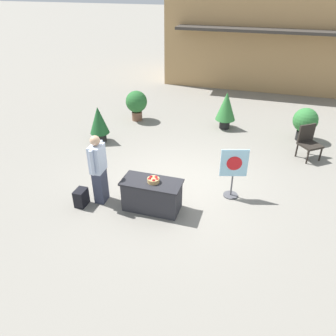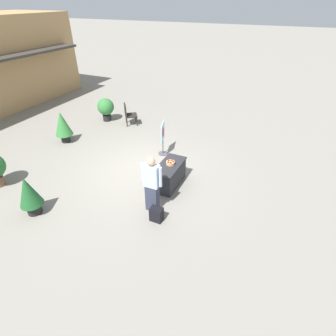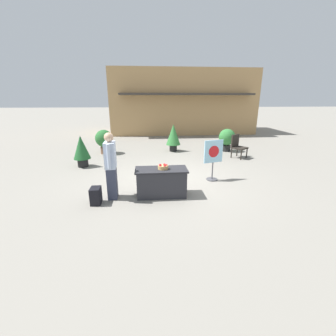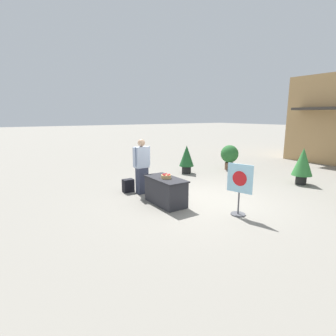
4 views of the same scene
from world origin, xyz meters
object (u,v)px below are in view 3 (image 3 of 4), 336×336
at_px(person_visitor, 111,166).
at_px(potted_plant_near_right, 227,138).
at_px(patio_chair, 238,145).
at_px(apple_basket, 163,167).
at_px(potted_plant_far_right, 104,139).
at_px(potted_plant_near_left, 81,149).
at_px(potted_plant_far_left, 173,136).
at_px(poster_board, 213,158).
at_px(backpack, 96,196).
at_px(display_table, 161,182).

relative_size(person_visitor, potted_plant_near_right, 1.57).
relative_size(person_visitor, patio_chair, 1.71).
relative_size(apple_basket, potted_plant_far_right, 0.24).
height_order(person_visitor, potted_plant_near_right, person_visitor).
distance_m(potted_plant_near_left, potted_plant_far_right, 2.15).
relative_size(person_visitor, potted_plant_far_left, 1.31).
bearing_deg(potted_plant_far_right, potted_plant_far_left, 3.62).
bearing_deg(poster_board, patio_chair, 128.75).
relative_size(apple_basket, potted_plant_far_left, 0.20).
bearing_deg(patio_chair, potted_plant_far_left, -156.83).
distance_m(backpack, poster_board, 3.66).
bearing_deg(patio_chair, poster_board, -72.45).
distance_m(display_table, poster_board, 2.02).
height_order(apple_basket, backpack, apple_basket).
bearing_deg(poster_board, display_table, -74.64).
height_order(backpack, potted_plant_near_left, potted_plant_near_left).
relative_size(apple_basket, potted_plant_near_right, 0.25).
xyz_separation_m(person_visitor, poster_board, (2.97, 1.10, -0.16)).
bearing_deg(person_visitor, apple_basket, -0.58).
distance_m(backpack, potted_plant_far_right, 5.45).
bearing_deg(poster_board, apple_basket, -73.60).
bearing_deg(potted_plant_far_right, poster_board, -44.29).
bearing_deg(potted_plant_far_left, apple_basket, -99.30).
bearing_deg(person_visitor, potted_plant_far_left, 65.13).
bearing_deg(apple_basket, potted_plant_far_left, 80.70).
bearing_deg(potted_plant_near_right, apple_basket, -124.74).
bearing_deg(potted_plant_near_right, display_table, -125.17).
relative_size(display_table, apple_basket, 5.08).
xyz_separation_m(apple_basket, potted_plant_near_right, (3.47, 5.00, -0.15)).
bearing_deg(person_visitor, patio_chair, 35.67).
height_order(backpack, potted_plant_near_right, potted_plant_near_right).
height_order(person_visitor, potted_plant_near_left, person_visitor).
distance_m(apple_basket, patio_chair, 5.14).
height_order(potted_plant_near_left, potted_plant_near_right, potted_plant_near_left).
distance_m(person_visitor, poster_board, 3.17).
bearing_deg(backpack, poster_board, 22.96).
bearing_deg(poster_board, potted_plant_far_right, -150.71).
relative_size(person_visitor, potted_plant_near_left, 1.44).
xyz_separation_m(display_table, poster_board, (1.69, 1.05, 0.35)).
bearing_deg(display_table, potted_plant_near_left, 134.16).
bearing_deg(display_table, potted_plant_far_right, 115.32).
xyz_separation_m(potted_plant_near_left, potted_plant_far_left, (3.73, 2.31, 0.08)).
bearing_deg(person_visitor, potted_plant_far_right, 99.81).
xyz_separation_m(apple_basket, poster_board, (1.64, 1.06, -0.08)).
height_order(potted_plant_near_left, potted_plant_far_left, potted_plant_far_left).
relative_size(potted_plant_far_left, potted_plant_near_right, 1.20).
bearing_deg(potted_plant_far_left, potted_plant_far_right, -176.38).
xyz_separation_m(potted_plant_near_left, potted_plant_far_right, (0.45, 2.11, -0.01)).
bearing_deg(person_visitor, potted_plant_near_left, 115.20).
height_order(potted_plant_near_left, potted_plant_far_right, potted_plant_near_left).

